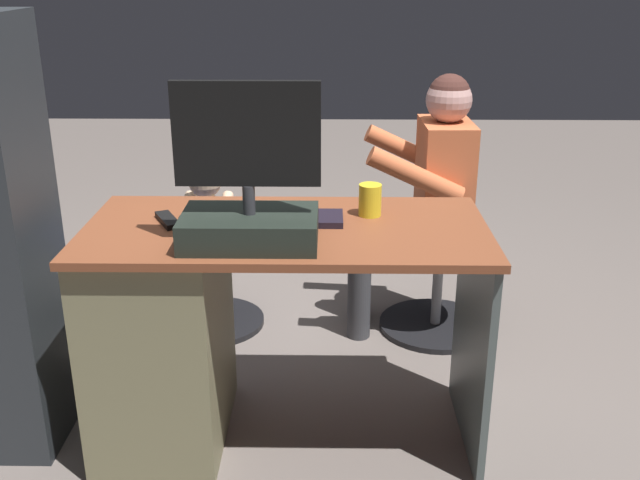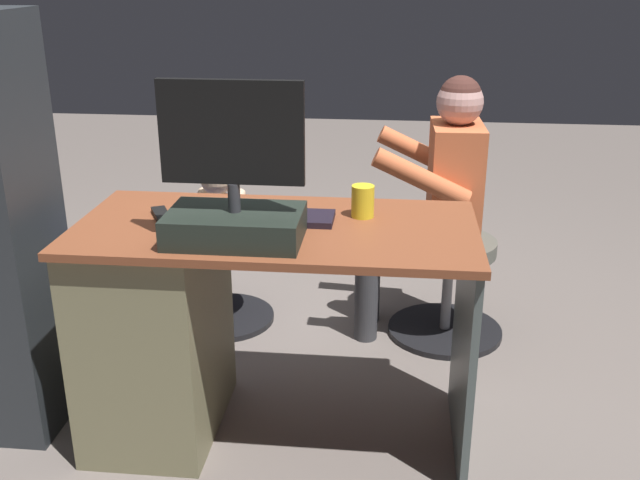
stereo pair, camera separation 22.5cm
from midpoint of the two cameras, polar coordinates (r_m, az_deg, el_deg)
name	(u,v)px [view 2 (the right image)]	position (r m, az deg, el deg)	size (l,w,h in m)	color
ground_plane	(295,374)	(2.93, 0.26, -10.44)	(10.00, 10.00, 0.00)	#685E59
desk	(182,322)	(2.47, -8.12, -6.35)	(1.25, 0.61, 0.76)	brown
monitor	(234,201)	(2.11, -3.66, 3.00)	(0.41, 0.25, 0.47)	black
keyboard	(268,217)	(2.31, -1.33, 1.77)	(0.42, 0.14, 0.02)	black
computer_mouse	(181,215)	(2.33, -8.07, 1.93)	(0.06, 0.10, 0.04)	#301F26
cup	(363,201)	(2.34, 6.10, 2.97)	(0.07, 0.07, 0.10)	yellow
tv_remote	(162,216)	(2.36, -9.56, 1.85)	(0.04, 0.15, 0.02)	black
office_chair_teddy	(221,268)	(3.25, -5.75, -2.18)	(0.46, 0.46, 0.44)	black
teddy_bear	(218,198)	(3.15, -5.92, 3.24)	(0.21, 0.21, 0.31)	#D8B390
visitor_chair	(448,282)	(3.19, 11.90, -3.23)	(0.49, 0.49, 0.44)	black
person	(435,189)	(3.05, 11.01, 3.85)	(0.50, 0.48, 1.11)	#D0653B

